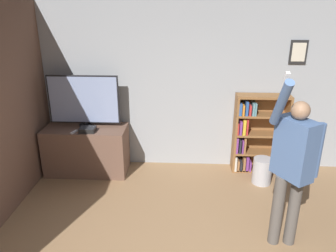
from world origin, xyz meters
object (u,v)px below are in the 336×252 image
waste_bin (262,171)px  game_console (88,130)px  bookshelf (255,134)px  person (293,163)px  television (84,101)px

waste_bin → game_console: bearing=178.2°
bookshelf → person: 1.84m
bookshelf → person: (0.01, -1.80, 0.41)m
television → game_console: size_ratio=4.74×
television → person: bearing=-31.5°
television → game_console: 0.47m
game_console → waste_bin: 2.77m
game_console → person: 3.02m
bookshelf → waste_bin: bearing=-81.0°
person → waste_bin: (0.06, 1.36, -0.84)m
bookshelf → waste_bin: (0.07, -0.44, -0.43)m
bookshelf → waste_bin: size_ratio=3.18×
television → waste_bin: size_ratio=2.73×
game_console → waste_bin: size_ratio=0.58×
bookshelf → person: bearing=-89.6°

